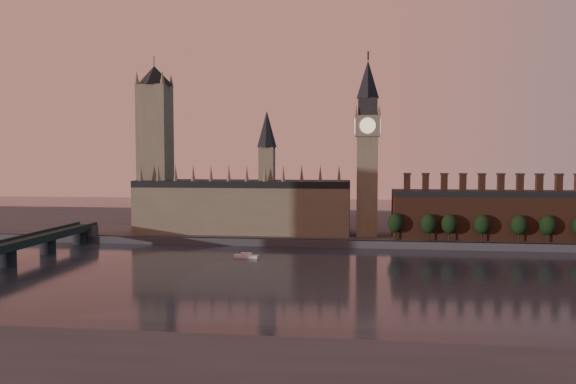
% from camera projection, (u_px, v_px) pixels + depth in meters
% --- Properties ---
extents(ground, '(900.00, 900.00, 0.00)m').
position_uv_depth(ground, '(345.00, 284.00, 221.75)').
color(ground, black).
rests_on(ground, ground).
extents(north_bank, '(900.00, 182.00, 4.00)m').
position_uv_depth(north_bank, '(351.00, 225.00, 397.99)').
color(north_bank, '#47474C').
rests_on(north_bank, ground).
extents(palace_of_westminster, '(130.00, 30.30, 74.00)m').
position_uv_depth(palace_of_westminster, '(244.00, 204.00, 342.14)').
color(palace_of_westminster, '#776955').
rests_on(palace_of_westminster, north_bank).
extents(victoria_tower, '(24.00, 24.00, 108.00)m').
position_uv_depth(victoria_tower, '(155.00, 143.00, 346.73)').
color(victoria_tower, '#776955').
rests_on(victoria_tower, north_bank).
extents(big_ben, '(15.00, 15.00, 107.00)m').
position_uv_depth(big_ben, '(367.00, 146.00, 325.98)').
color(big_ben, '#776955').
rests_on(big_ben, north_bank).
extents(chimney_block, '(110.00, 25.00, 37.00)m').
position_uv_depth(chimney_block, '(490.00, 214.00, 319.81)').
color(chimney_block, '#4F2C1E').
rests_on(chimney_block, north_bank).
extents(embankment_tree_0, '(8.60, 8.60, 14.88)m').
position_uv_depth(embankment_tree_0, '(396.00, 223.00, 312.18)').
color(embankment_tree_0, black).
rests_on(embankment_tree_0, north_bank).
extents(embankment_tree_1, '(8.60, 8.60, 14.88)m').
position_uv_depth(embankment_tree_1, '(429.00, 224.00, 308.82)').
color(embankment_tree_1, black).
rests_on(embankment_tree_1, north_bank).
extents(embankment_tree_2, '(8.60, 8.60, 14.88)m').
position_uv_depth(embankment_tree_2, '(449.00, 224.00, 307.15)').
color(embankment_tree_2, black).
rests_on(embankment_tree_2, north_bank).
extents(embankment_tree_3, '(8.60, 8.60, 14.88)m').
position_uv_depth(embankment_tree_3, '(482.00, 224.00, 305.61)').
color(embankment_tree_3, black).
rests_on(embankment_tree_3, north_bank).
extents(embankment_tree_4, '(8.60, 8.60, 14.88)m').
position_uv_depth(embankment_tree_4, '(519.00, 225.00, 302.96)').
color(embankment_tree_4, black).
rests_on(embankment_tree_4, north_bank).
extents(embankment_tree_5, '(8.60, 8.60, 14.88)m').
position_uv_depth(embankment_tree_5, '(548.00, 225.00, 302.39)').
color(embankment_tree_5, black).
rests_on(embankment_tree_5, north_bank).
extents(river_boat, '(12.84, 5.28, 2.49)m').
position_uv_depth(river_boat, '(246.00, 256.00, 279.28)').
color(river_boat, silver).
rests_on(river_boat, ground).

